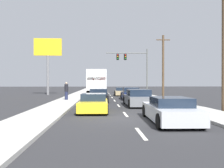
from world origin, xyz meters
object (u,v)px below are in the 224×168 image
box_truck (97,82)px  car_tan (121,92)px  car_navy (131,94)px  utility_pole_near (224,31)px  roadside_billboard (48,55)px  car_gray (138,98)px  car_silver (169,110)px  traffic_signal_mast (131,61)px  pedestrian_near_corner (66,91)px  car_yellow (94,103)px  utility_pole_mid (163,65)px  car_black (99,96)px

box_truck → car_tan: (3.43, 2.44, -1.43)m
car_navy → box_truck: bearing=125.8°
utility_pole_near → roadside_billboard: 25.60m
car_tan → utility_pole_near: utility_pole_near is taller
car_gray → utility_pole_near: 7.74m
box_truck → car_silver: box_truck is taller
traffic_signal_mast → pedestrian_near_corner: size_ratio=4.18×
car_yellow → car_navy: 11.00m
car_navy → car_tan: bearing=92.2°
utility_pole_near → car_navy: bearing=113.6°
car_tan → car_yellow: bearing=-101.0°
traffic_signal_mast → utility_pole_near: 22.96m
car_yellow → traffic_signal_mast: traffic_signal_mast is taller
car_tan → car_gray: (-0.05, -14.52, 0.08)m
car_tan → car_navy: bearing=-87.8°
car_tan → utility_pole_mid: (5.09, -3.57, 3.61)m
car_yellow → traffic_signal_mast: 23.65m
box_truck → car_black: box_truck is taller
car_navy → utility_pole_mid: utility_pole_mid is taller
car_silver → traffic_signal_mast: 26.96m
car_gray → pedestrian_near_corner: 8.18m
pedestrian_near_corner → utility_pole_mid: bearing=27.1°
car_navy → utility_pole_near: bearing=-66.4°
car_silver → traffic_signal_mast: size_ratio=0.61×
car_gray → utility_pole_near: (4.98, -3.69, 4.62)m
car_tan → car_gray: size_ratio=0.94×
car_black → car_gray: bearing=-51.4°
car_yellow → utility_pole_mid: (8.57, 14.37, 3.61)m
car_navy → utility_pole_near: utility_pole_near is taller
car_gray → box_truck: bearing=105.7°
utility_pole_near → traffic_signal_mast: bearing=97.4°
car_gray → pedestrian_near_corner: pedestrian_near_corner is taller
car_yellow → car_silver: bearing=-47.1°
car_black → utility_pole_mid: utility_pole_mid is taller
car_navy → car_gray: bearing=-92.8°
car_black → traffic_signal_mast: traffic_signal_mast is taller
traffic_signal_mast → car_black: bearing=-108.9°
car_yellow → car_gray: size_ratio=0.89×
box_truck → utility_pole_near: 18.15m
utility_pole_mid → traffic_signal_mast: bearing=111.0°
car_tan → utility_pole_near: bearing=-74.8°
car_gray → car_silver: size_ratio=1.00×
box_truck → traffic_signal_mast: (5.40, 6.99, 3.45)m
car_black → utility_pole_near: size_ratio=0.42×
car_tan → car_navy: 7.61m
traffic_signal_mast → box_truck: bearing=-127.7°
car_black → utility_pole_near: 12.11m
utility_pole_mid → car_gray: bearing=-115.2°
car_yellow → pedestrian_near_corner: size_ratio=2.28×
car_gray → utility_pole_mid: bearing=64.8°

